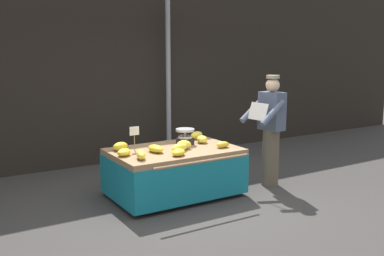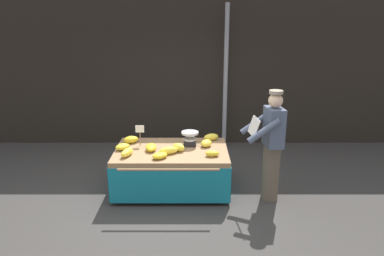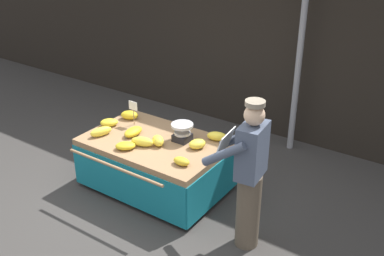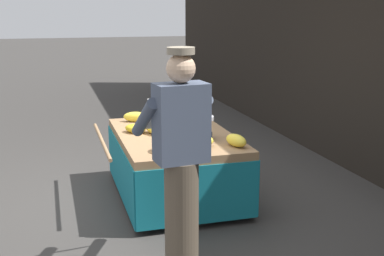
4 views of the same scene
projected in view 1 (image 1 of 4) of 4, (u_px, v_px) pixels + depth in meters
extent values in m
plane|color=#383533|center=(197.00, 206.00, 6.02)|extent=(60.00, 60.00, 0.00)
cube|color=black|center=(112.00, 66.00, 8.20)|extent=(16.00, 0.24, 3.57)
cylinder|color=gray|center=(168.00, 81.00, 8.43)|extent=(0.09, 0.09, 2.99)
cube|color=#93704C|center=(174.00, 152.00, 6.35)|extent=(1.78, 1.15, 0.08)
cylinder|color=black|center=(122.00, 183.00, 5.98)|extent=(0.05, 0.65, 0.65)
cylinder|color=#B7B7BC|center=(120.00, 183.00, 5.97)|extent=(0.01, 0.12, 0.12)
cylinder|color=black|center=(220.00, 166.00, 6.82)|extent=(0.05, 0.65, 0.65)
cylinder|color=#B7B7BC|center=(222.00, 166.00, 6.84)|extent=(0.01, 0.12, 0.12)
cylinder|color=#4C4742|center=(158.00, 167.00, 6.82)|extent=(0.05, 0.05, 0.62)
cube|color=#147284|center=(195.00, 183.00, 5.92)|extent=(1.78, 0.02, 0.56)
cube|color=#147284|center=(156.00, 164.00, 6.89)|extent=(1.78, 0.02, 0.56)
cube|color=#147284|center=(116.00, 183.00, 5.94)|extent=(0.02, 1.15, 0.56)
cube|color=#147284|center=(225.00, 165.00, 6.86)|extent=(0.02, 1.15, 0.56)
cylinder|color=#93704C|center=(203.00, 162.00, 5.71)|extent=(1.43, 0.04, 0.04)
cube|color=black|center=(185.00, 141.00, 6.64)|extent=(0.20, 0.20, 0.09)
cylinder|color=#B7B7BC|center=(185.00, 135.00, 6.62)|extent=(0.02, 0.02, 0.11)
cylinder|color=#B7B7BC|center=(185.00, 130.00, 6.61)|extent=(0.28, 0.28, 0.03)
cylinder|color=#B7B7BC|center=(185.00, 137.00, 6.63)|extent=(0.21, 0.21, 0.03)
cylinder|color=#997A51|center=(134.00, 143.00, 6.22)|extent=(0.01, 0.01, 0.22)
cube|color=white|center=(134.00, 131.00, 6.19)|extent=(0.14, 0.01, 0.12)
ellipsoid|color=gold|center=(223.00, 145.00, 6.40)|extent=(0.21, 0.13, 0.09)
ellipsoid|color=yellow|center=(184.00, 145.00, 6.32)|extent=(0.25, 0.23, 0.13)
ellipsoid|color=gold|center=(178.00, 152.00, 5.93)|extent=(0.29, 0.29, 0.09)
ellipsoid|color=yellow|center=(124.00, 152.00, 5.92)|extent=(0.29, 0.28, 0.10)
ellipsoid|color=yellow|center=(179.00, 148.00, 6.14)|extent=(0.32, 0.21, 0.12)
ellipsoid|color=gold|center=(156.00, 149.00, 6.13)|extent=(0.18, 0.30, 0.10)
ellipsoid|color=gold|center=(120.00, 146.00, 6.23)|extent=(0.29, 0.24, 0.12)
ellipsoid|color=yellow|center=(196.00, 135.00, 7.03)|extent=(0.28, 0.20, 0.12)
ellipsoid|color=yellow|center=(202.00, 139.00, 6.73)|extent=(0.24, 0.27, 0.11)
ellipsoid|color=yellow|center=(141.00, 155.00, 5.75)|extent=(0.21, 0.32, 0.12)
cylinder|color=brown|center=(270.00, 158.00, 6.90)|extent=(0.26, 0.26, 0.88)
cube|color=#475166|center=(272.00, 111.00, 6.77)|extent=(0.27, 0.40, 0.58)
sphere|color=#DBB28E|center=(273.00, 85.00, 6.70)|extent=(0.21, 0.21, 0.21)
cylinder|color=gray|center=(273.00, 77.00, 6.68)|extent=(0.20, 0.20, 0.05)
cylinder|color=#475166|center=(273.00, 113.00, 6.47)|extent=(0.48, 0.14, 0.37)
cylinder|color=#475166|center=(252.00, 110.00, 6.80)|extent=(0.48, 0.14, 0.37)
cube|color=silver|center=(258.00, 111.00, 6.58)|extent=(0.13, 0.35, 0.25)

